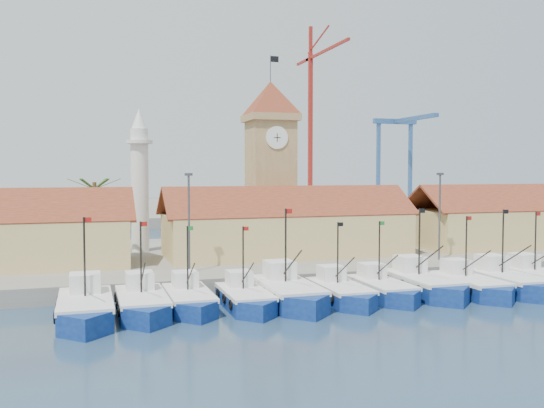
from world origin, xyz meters
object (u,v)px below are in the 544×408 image
object	(u,v)px
boat_0	(85,310)
clock_tower	(270,160)
minaret	(140,180)
boat_5	(342,294)

from	to	relation	value
boat_0	clock_tower	bearing A→B (deg)	48.64
minaret	boat_0	bearing A→B (deg)	-103.15
boat_5	clock_tower	size ratio (longest dim) A/B	0.40
boat_5	clock_tower	xyz separation A→B (m)	(1.11, 23.50, 11.25)
clock_tower	minaret	distance (m)	15.30
boat_5	minaret	size ratio (longest dim) A/B	0.56
boat_0	minaret	bearing A→B (deg)	76.85
clock_tower	minaret	size ratio (longest dim) A/B	1.39
clock_tower	boat_0	bearing A→B (deg)	-131.36
boat_5	clock_tower	world-z (taller)	clock_tower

